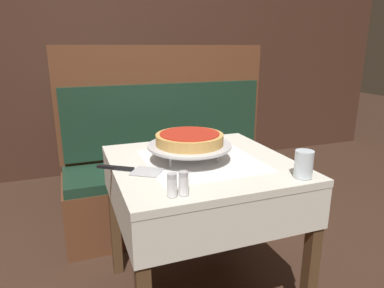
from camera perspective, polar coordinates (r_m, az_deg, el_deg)
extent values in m
cube|color=beige|center=(1.52, 1.55, -3.32)|extent=(0.78, 0.78, 0.03)
cube|color=white|center=(1.52, 1.55, -2.75)|extent=(0.48, 0.48, 0.00)
cube|color=beige|center=(1.56, 1.52, -6.89)|extent=(0.77, 0.77, 0.18)
cube|color=#4C331E|center=(1.58, 19.21, -18.16)|extent=(0.05, 0.05, 0.69)
cube|color=#4C331E|center=(1.90, -12.78, -11.47)|extent=(0.05, 0.05, 0.69)
cube|color=#4C331E|center=(2.09, 6.91, -8.53)|extent=(0.05, 0.05, 0.69)
cube|color=#194799|center=(2.96, -13.99, 5.74)|extent=(0.62, 0.62, 0.03)
cube|color=white|center=(2.96, -14.01, 6.05)|extent=(0.39, 0.39, 0.00)
cube|color=#194799|center=(2.98, -13.87, 3.95)|extent=(0.62, 0.62, 0.16)
cube|color=#4C331E|center=(2.76, -18.48, -3.09)|extent=(0.05, 0.05, 0.69)
cube|color=#4C331E|center=(2.83, -7.27, -1.95)|extent=(0.05, 0.05, 0.69)
cube|color=#4C331E|center=(3.29, -18.91, -0.11)|extent=(0.05, 0.05, 0.69)
cube|color=#4C331E|center=(3.35, -9.46, 0.80)|extent=(0.05, 0.05, 0.69)
cube|color=brown|center=(2.42, -2.83, -8.88)|extent=(1.46, 0.48, 0.39)
cube|color=#193323|center=(2.33, -2.91, -3.82)|extent=(1.43, 0.47, 0.06)
cube|color=brown|center=(2.42, -4.54, 7.03)|extent=(1.46, 0.06, 0.77)
cube|color=#193323|center=(2.40, -4.21, 4.17)|extent=(1.40, 0.02, 0.49)
cube|color=#3D2319|center=(3.42, -11.74, 15.50)|extent=(6.00, 0.04, 2.40)
cylinder|color=#ADADB2|center=(1.61, -1.90, -0.50)|extent=(0.01, 0.01, 0.06)
cylinder|color=#ADADB2|center=(1.41, -3.63, -2.94)|extent=(0.01, 0.01, 0.06)
cylinder|color=#ADADB2|center=(1.48, 4.31, -2.00)|extent=(0.01, 0.01, 0.06)
cylinder|color=#ADADB2|center=(1.49, -0.40, -0.75)|extent=(0.25, 0.25, 0.01)
cylinder|color=silver|center=(1.49, -0.40, -0.52)|extent=(0.35, 0.35, 0.01)
cylinder|color=silver|center=(1.48, -0.40, -0.23)|extent=(0.36, 0.36, 0.01)
cylinder|color=tan|center=(1.48, -0.41, 0.80)|extent=(0.29, 0.29, 0.05)
cylinder|color=#B22819|center=(1.47, -0.41, 1.69)|extent=(0.26, 0.26, 0.01)
cube|color=#BCBCC1|center=(1.39, -7.50, -4.58)|extent=(0.15, 0.15, 0.00)
cube|color=black|center=(1.44, -12.64, -3.87)|extent=(0.14, 0.11, 0.01)
cylinder|color=silver|center=(1.38, 18.13, -3.18)|extent=(0.07, 0.07, 0.11)
cylinder|color=silver|center=(1.15, -3.35, -7.24)|extent=(0.03, 0.03, 0.06)
cylinder|color=#B7B7BC|center=(1.14, -3.38, -5.35)|extent=(0.03, 0.03, 0.02)
cylinder|color=silver|center=(1.17, -1.41, -6.95)|extent=(0.03, 0.03, 0.06)
cylinder|color=#B7B7BC|center=(1.15, -1.42, -5.05)|extent=(0.03, 0.03, 0.02)
cube|color=black|center=(2.91, -13.90, 6.22)|extent=(0.13, 0.13, 0.03)
cylinder|color=black|center=(2.90, -14.00, 7.69)|extent=(0.01, 0.01, 0.12)
cylinder|color=gold|center=(2.94, -14.07, 7.52)|extent=(0.04, 0.04, 0.09)
cylinder|color=white|center=(2.86, -13.88, 7.31)|extent=(0.04, 0.04, 0.09)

